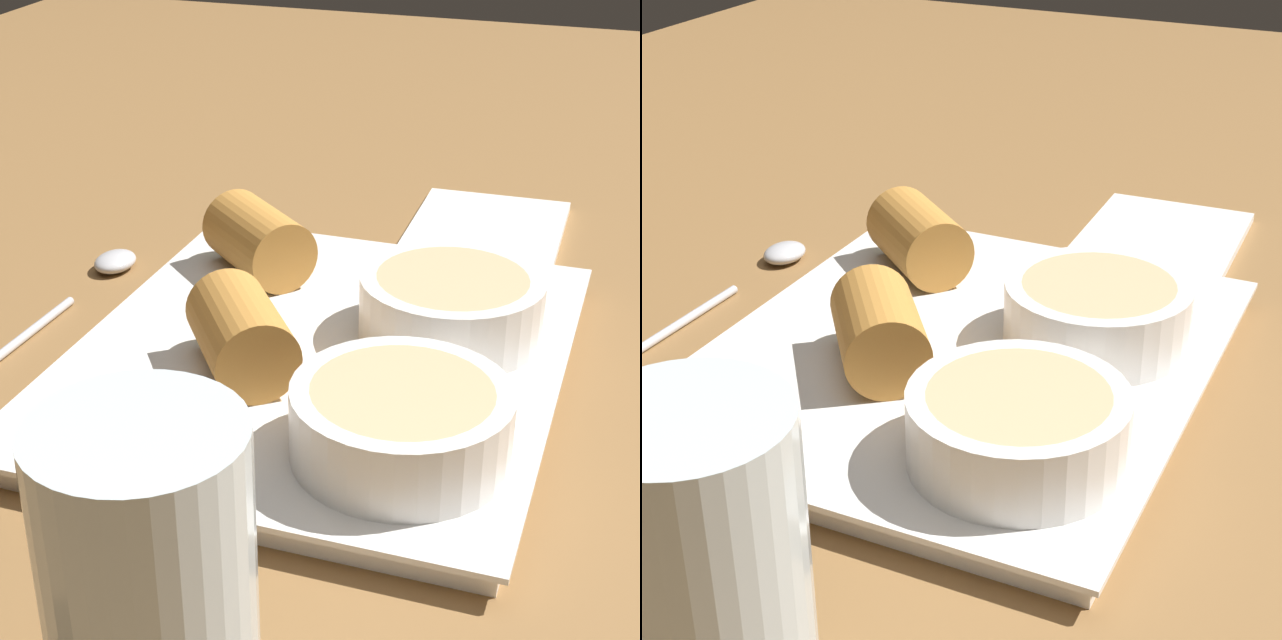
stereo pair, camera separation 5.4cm
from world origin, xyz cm
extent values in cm
cube|color=olive|center=(0.00, 0.00, 1.00)|extent=(180.00, 140.00, 2.00)
cube|color=white|center=(0.73, -1.08, 2.60)|extent=(28.03, 23.69, 1.20)
cube|color=white|center=(0.73, -1.08, 3.35)|extent=(29.16, 24.64, 0.30)
cylinder|color=#C68438|center=(-7.03, -7.51, 5.61)|extent=(7.52, 7.76, 4.23)
sphere|color=#56843D|center=(-8.78, -9.52, 5.61)|extent=(2.75, 2.75, 2.75)
cylinder|color=#C68438|center=(4.21, -3.96, 5.61)|extent=(7.82, 7.34, 4.23)
sphere|color=#56843D|center=(2.07, -5.56, 5.61)|extent=(2.75, 2.75, 2.75)
cylinder|color=white|center=(-3.00, 4.92, 5.18)|extent=(9.69, 9.69, 3.36)
cylinder|color=#DBBC89|center=(-3.00, 4.92, 6.56)|extent=(7.95, 7.95, 0.61)
cylinder|color=white|center=(8.80, 5.33, 5.18)|extent=(9.69, 9.69, 3.36)
cylinder|color=#DBBC89|center=(8.80, 5.33, 6.56)|extent=(7.95, 7.95, 0.61)
cylinder|color=silver|center=(3.62, -17.84, 2.25)|extent=(11.87, 0.75, 0.50)
ellipsoid|color=silver|center=(-7.65, -17.61, 2.55)|extent=(3.21, 2.50, 1.09)
cube|color=silver|center=(-21.14, 3.57, 2.30)|extent=(12.16, 10.42, 0.60)
cylinder|color=silver|center=(25.53, 2.06, 8.29)|extent=(6.35, 6.35, 12.57)
camera|label=1|loc=(46.70, 14.45, 30.21)|focal=60.00mm
camera|label=2|loc=(44.70, 19.42, 30.21)|focal=60.00mm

